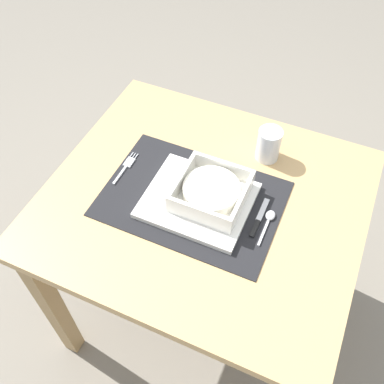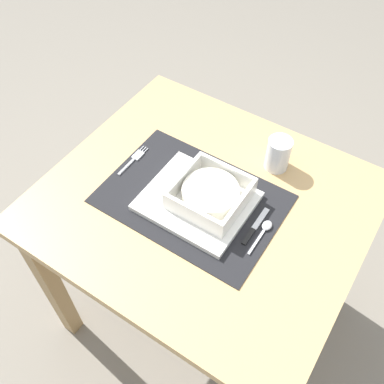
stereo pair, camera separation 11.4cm
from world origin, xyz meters
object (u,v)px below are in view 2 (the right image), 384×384
dining_table (203,223)px  spoon (265,229)px  drinking_glass (278,155)px  fork (135,158)px  porridge_bowl (210,195)px  butter_knife (254,228)px

dining_table → spoon: size_ratio=7.37×
spoon → drinking_glass: size_ratio=1.16×
fork → drinking_glass: drinking_glass is taller
dining_table → drinking_glass: size_ratio=8.52×
porridge_bowl → spoon: bearing=2.0°
porridge_bowl → butter_knife: porridge_bowl is taller
dining_table → porridge_bowl: bearing=-15.4°
spoon → porridge_bowl: bearing=-175.9°
butter_knife → drinking_glass: size_ratio=1.31×
porridge_bowl → butter_knife: size_ratio=1.37×
dining_table → spoon: spoon is taller
drinking_glass → spoon: bearing=-70.6°
dining_table → porridge_bowl: (0.02, -0.01, 0.15)m
fork → butter_knife: size_ratio=0.99×
fork → drinking_glass: 0.40m
fork → spoon: size_ratio=1.12×
dining_table → porridge_bowl: size_ratio=4.76×
porridge_bowl → spoon: (0.16, 0.01, -0.04)m
porridge_bowl → butter_knife: 0.14m
fork → porridge_bowl: bearing=-2.7°
dining_table → fork: bearing=176.8°
porridge_bowl → drinking_glass: 0.23m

